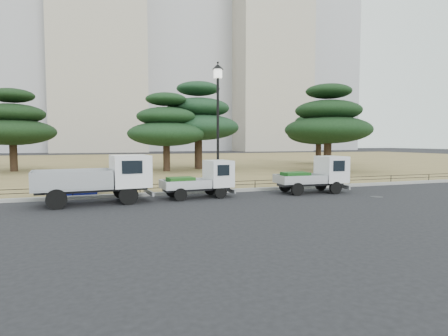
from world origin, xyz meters
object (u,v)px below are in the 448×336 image
object	(u,v)px
truck_kei_front	(203,179)
truck_large	(100,177)
truck_kei_rear	(316,175)
tarp_pile	(81,185)
street_lamp	(218,105)

from	to	relation	value
truck_kei_front	truck_large	bearing A→B (deg)	177.31
truck_kei_front	truck_kei_rear	bearing A→B (deg)	-8.00
truck_large	truck_kei_front	distance (m)	4.52
truck_large	tarp_pile	bearing A→B (deg)	105.94
truck_kei_rear	street_lamp	bearing A→B (deg)	160.62
truck_kei_rear	tarp_pile	xyz separation A→B (m)	(-11.29, 2.35, -0.38)
truck_kei_front	street_lamp	world-z (taller)	street_lamp
truck_kei_front	street_lamp	size ratio (longest dim) A/B	0.53
truck_large	tarp_pile	size ratio (longest dim) A/B	3.09
truck_kei_rear	street_lamp	distance (m)	6.13
truck_large	truck_kei_front	bearing A→B (deg)	-2.78
street_lamp	tarp_pile	distance (m)	7.73
truck_kei_front	street_lamp	bearing A→B (deg)	46.48
truck_large	truck_kei_rear	distance (m)	10.41
truck_large	truck_kei_rear	xyz separation A→B (m)	(10.41, -0.09, -0.19)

